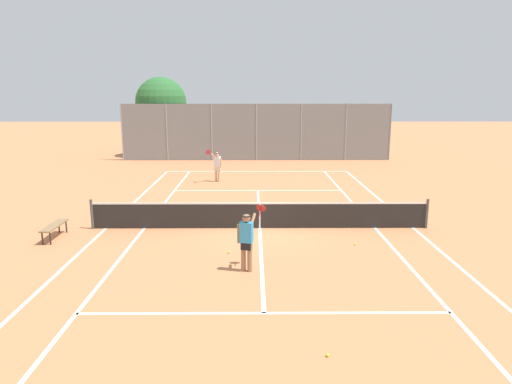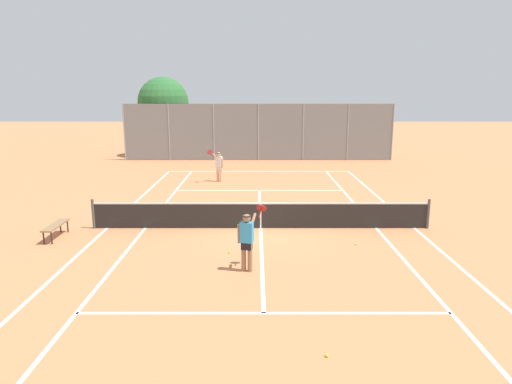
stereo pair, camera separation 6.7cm
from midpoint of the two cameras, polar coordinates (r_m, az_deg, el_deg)
The scene contains 13 objects.
ground_plane at distance 16.33m, azimuth 0.36°, elevation -4.56°, with size 120.00×120.00×0.00m, color #CC7A4C.
court_line_markings at distance 16.33m, azimuth 0.36°, elevation -4.55°, with size 11.10×23.90×0.01m.
tennis_net at distance 16.19m, azimuth 0.36°, elevation -2.84°, with size 12.00×0.10×1.07m.
player_near_side at distance 12.28m, azimuth -1.33°, elevation -5.81°, with size 0.81×0.70×1.77m.
player_far_left at distance 24.73m, azimuth -4.96°, elevation 3.42°, with size 0.86×0.68×1.77m.
loose_tennis_ball_0 at distance 20.30m, azimuth -10.55°, elevation -1.30°, with size 0.07×0.07×0.07m, color #D1DB33.
loose_tennis_ball_1 at distance 8.99m, azimuth 8.73°, elevation -19.50°, with size 0.07×0.07×0.07m, color #D1DB33.
loose_tennis_ball_2 at distance 13.90m, azimuth -3.55°, elevation -7.52°, with size 0.07×0.07×0.07m, color #D1DB33.
loose_tennis_ball_3 at distance 26.65m, azimuth -2.51°, elevation 2.15°, with size 0.07×0.07×0.07m, color #D1DB33.
loose_tennis_ball_4 at distance 14.92m, azimuth 12.16°, elevation -6.38°, with size 0.07×0.07×0.07m, color #D1DB33.
courtside_bench at distance 16.55m, azimuth -24.02°, elevation -3.96°, with size 0.36×1.50×0.47m.
back_fence at distance 32.42m, azimuth -0.01°, elevation 7.49°, with size 19.04×0.08×3.99m.
tree_behind_left at distance 35.40m, azimuth -11.82°, elevation 10.73°, with size 3.78×3.78×5.88m.
Camera 1 is at (-0.24, -15.62, 4.76)m, focal length 32.00 mm.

